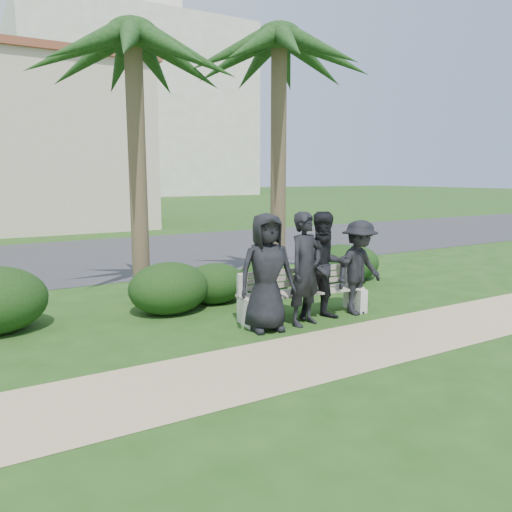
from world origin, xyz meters
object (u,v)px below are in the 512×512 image
object	(u,v)px
man_b	(306,269)
palm_right	(279,40)
man_d	(359,268)
man_a	(267,272)
palm_left	(133,38)
park_bench	(303,296)
man_c	(325,266)

from	to	relation	value
man_b	palm_right	world-z (taller)	palm_right
man_b	man_d	xyz separation A→B (m)	(1.16, 0.05, -0.09)
man_a	man_b	size ratio (longest dim) A/B	1.00
man_a	palm_left	bearing A→B (deg)	121.44
man_d	palm_left	distance (m)	5.60
man_b	man_d	bearing A→B (deg)	-11.74
man_a	palm_left	xyz separation A→B (m)	(-1.10, 2.70, 3.82)
park_bench	palm_left	xyz separation A→B (m)	(-2.01, 2.39, 4.38)
man_a	man_d	distance (m)	1.84
park_bench	man_a	xyz separation A→B (m)	(-0.91, -0.31, 0.55)
park_bench	man_b	size ratio (longest dim) A/B	1.26
man_c	palm_right	xyz separation A→B (m)	(0.65, 2.44, 4.10)
man_d	palm_right	distance (m)	4.86
man_a	palm_left	distance (m)	4.81
man_b	man_d	distance (m)	1.16
man_b	man_d	world-z (taller)	man_b
man_a	park_bench	bearing A→B (deg)	28.13
palm_right	man_a	bearing A→B (deg)	-125.89
man_a	man_c	bearing A→B (deg)	10.28
man_b	palm_right	bearing A→B (deg)	52.29
man_b	man_c	xyz separation A→B (m)	(0.45, 0.08, -0.01)
palm_left	man_a	bearing A→B (deg)	-67.75
park_bench	palm_right	distance (m)	5.19
man_b	palm_right	distance (m)	4.93
park_bench	man_a	bearing A→B (deg)	-156.02
man_c	palm_left	world-z (taller)	palm_left
park_bench	man_c	distance (m)	0.65
man_c	palm_left	size ratio (longest dim) A/B	0.31
palm_left	park_bench	bearing A→B (deg)	-49.91
palm_left	palm_right	world-z (taller)	palm_right
park_bench	man_c	bearing A→B (deg)	-47.17
man_c	palm_left	xyz separation A→B (m)	(-2.24, 2.68, 3.84)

